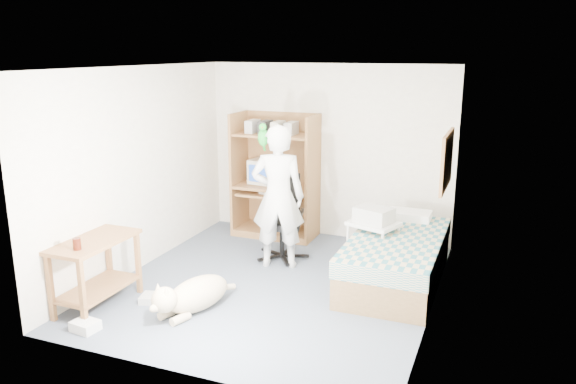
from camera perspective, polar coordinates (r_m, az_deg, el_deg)
The scene contains 21 objects.
floor at distance 6.69m, azimuth -1.37°, elevation -9.41°, with size 4.00×4.00×0.00m, color #444B5C.
wall_back at distance 8.13m, azimuth 4.07°, elevation 4.09°, with size 3.60×0.02×2.50m, color silver.
wall_right at distance 5.85m, azimuth 15.04°, elevation -0.44°, with size 0.02×4.00×2.50m, color silver.
wall_left at distance 7.17m, azimuth -14.82°, elevation 2.25°, with size 0.02×4.00×2.50m, color silver.
ceiling at distance 6.12m, azimuth -1.51°, elevation 12.54°, with size 3.60×4.00×0.02m, color white.
computer_hutch at distance 8.21m, azimuth -1.20°, elevation 1.16°, with size 1.20×0.63×1.80m.
bed at distance 6.78m, azimuth 10.93°, elevation -6.68°, with size 1.02×2.02×0.66m.
side_desk at distance 6.33m, azimuth -18.95°, elevation -6.81°, with size 0.50×1.00×0.75m.
corkboard at distance 6.68m, azimuth 15.85°, elevation 3.08°, with size 0.04×0.94×0.66m.
office_chair at distance 7.41m, azimuth -0.57°, elevation -3.76°, with size 0.62×0.62×1.09m.
person at distance 6.97m, azimuth -1.02°, elevation -0.51°, with size 0.66×0.43×1.81m, color white.
parrot at distance 6.91m, azimuth -2.53°, elevation 5.71°, with size 0.13×0.23×0.37m.
dog at distance 6.07m, azimuth -9.63°, elevation -10.24°, with size 0.60×1.12×0.43m.
printer_cart at distance 6.94m, azimuth 8.62°, elevation -4.78°, with size 0.66×0.60×0.66m.
printer at distance 6.84m, azimuth 8.72°, elevation -2.31°, with size 0.42×0.32×0.18m, color #B1B1AC.
crt_monitor at distance 8.26m, azimuth -2.40°, elevation 2.14°, with size 0.41×0.43×0.36m.
keyboard at distance 8.09m, azimuth -1.34°, elevation -0.14°, with size 0.45×0.16×0.03m, color beige.
pencil_cup at distance 8.01m, azimuth 0.69°, elevation 0.83°, with size 0.08×0.08×0.12m, color gold.
drink_glass at distance 5.98m, azimuth -20.66°, elevation -4.96°, with size 0.08×0.08×0.12m, color #40140A.
floor_box_a at distance 6.01m, azimuth -19.90°, elevation -12.67°, with size 0.25×0.20×0.10m, color white.
floor_box_b at distance 6.44m, azimuth -13.88°, elevation -10.43°, with size 0.18×0.22×0.08m, color #B5B5AF.
Camera 1 is at (2.39, -5.63, 2.69)m, focal length 35.00 mm.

